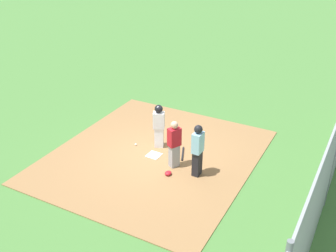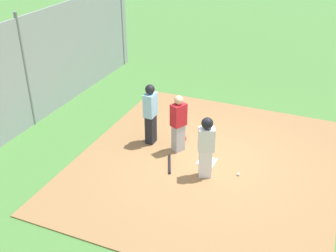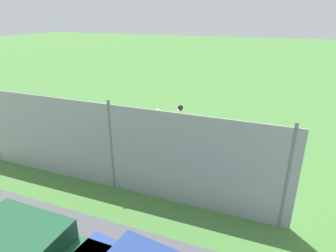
% 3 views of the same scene
% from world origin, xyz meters
% --- Properties ---
extents(ground_plane, '(140.00, 140.00, 0.00)m').
position_xyz_m(ground_plane, '(0.00, 0.00, 0.00)').
color(ground_plane, '#477A38').
extents(dirt_infield, '(7.20, 6.40, 0.03)m').
position_xyz_m(dirt_infield, '(0.00, 0.00, 0.01)').
color(dirt_infield, olive).
rests_on(dirt_infield, ground_plane).
extents(home_plate, '(0.45, 0.45, 0.02)m').
position_xyz_m(home_plate, '(0.00, 0.00, 0.04)').
color(home_plate, white).
rests_on(home_plate, dirt_infield).
extents(catcher, '(0.46, 0.41, 1.60)m').
position_xyz_m(catcher, '(-0.25, -0.89, 0.86)').
color(catcher, '#9E9EA3').
rests_on(catcher, dirt_infield).
extents(umpire, '(0.39, 0.27, 1.72)m').
position_xyz_m(umpire, '(-0.35, -1.74, 0.93)').
color(umpire, black).
rests_on(umpire, dirt_infield).
extents(runner, '(0.39, 0.45, 1.58)m').
position_xyz_m(runner, '(0.60, 0.14, 0.92)').
color(runner, silver).
rests_on(runner, dirt_infield).
extents(baseball_bat, '(0.78, 0.38, 0.06)m').
position_xyz_m(baseball_bat, '(0.51, -0.83, 0.06)').
color(baseball_bat, black).
rests_on(baseball_bat, dirt_infield).
extents(catcher_mask, '(0.24, 0.20, 0.12)m').
position_xyz_m(catcher_mask, '(-0.79, -0.97, 0.09)').
color(catcher_mask, '#B21923').
rests_on(catcher_mask, dirt_infield).
extents(baseball, '(0.07, 0.07, 0.07)m').
position_xyz_m(baseball, '(0.28, 0.89, 0.07)').
color(baseball, white).
rests_on(baseball, dirt_infield).
extents(backstop_fence, '(12.00, 0.10, 3.35)m').
position_xyz_m(backstop_fence, '(0.00, -5.46, 1.60)').
color(backstop_fence, '#93999E').
rests_on(backstop_fence, ground_plane).
extents(parked_car_green, '(4.21, 1.90, 1.28)m').
position_xyz_m(parked_car_green, '(-0.08, -9.46, 0.61)').
color(parked_car_green, '#235B38').
rests_on(parked_car_green, parking_lot).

